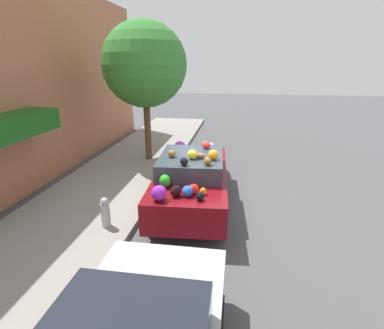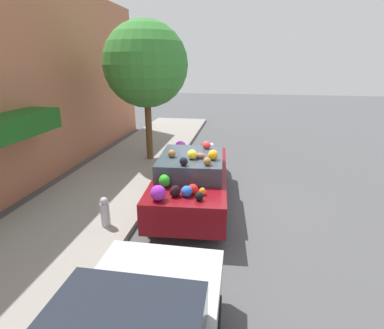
% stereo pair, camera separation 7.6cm
% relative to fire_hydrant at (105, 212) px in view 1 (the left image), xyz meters
% --- Properties ---
extents(ground_plane, '(60.00, 60.00, 0.00)m').
position_rel_fire_hydrant_xyz_m(ground_plane, '(1.63, -1.71, -0.48)').
color(ground_plane, '#4C4C4F').
extents(sidewalk_curb, '(24.00, 3.20, 0.14)m').
position_rel_fire_hydrant_xyz_m(sidewalk_curb, '(1.63, 0.99, -0.41)').
color(sidewalk_curb, gray).
rests_on(sidewalk_curb, ground).
extents(building_facade, '(18.00, 1.20, 6.19)m').
position_rel_fire_hydrant_xyz_m(building_facade, '(1.56, 3.21, 2.57)').
color(building_facade, '#B26B4C').
rests_on(building_facade, ground).
extents(street_tree, '(2.97, 2.97, 4.92)m').
position_rel_fire_hydrant_xyz_m(street_tree, '(5.00, 0.50, 3.08)').
color(street_tree, brown).
rests_on(street_tree, sidewalk_curb).
extents(fire_hydrant, '(0.20, 0.20, 0.70)m').
position_rel_fire_hydrant_xyz_m(fire_hydrant, '(0.00, 0.00, 0.00)').
color(fire_hydrant, '#B2B2B7').
rests_on(fire_hydrant, sidewalk_curb).
extents(art_car, '(4.43, 2.05, 1.70)m').
position_rel_fire_hydrant_xyz_m(art_car, '(1.60, -1.70, 0.30)').
color(art_car, maroon).
rests_on(art_car, ground).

